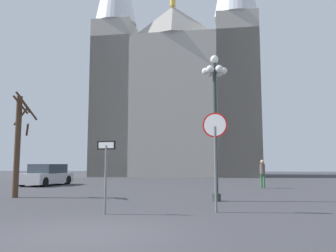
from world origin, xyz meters
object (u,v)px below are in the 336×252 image
object	(u,v)px
stop_sign	(215,142)
parked_car_near_silver	(47,175)
one_way_arrow_sign	(106,167)
cathedral	(177,88)
pedestrian_walking	(262,171)
bare_tree	(18,142)
street_lamp	(215,102)

from	to	relation	value
stop_sign	parked_car_near_silver	distance (m)	16.64
one_way_arrow_sign	parked_car_near_silver	size ratio (longest dim) A/B	0.51
cathedral	pedestrian_walking	xyz separation A→B (m)	(7.30, -20.35, -10.05)
stop_sign	pedestrian_walking	distance (m)	11.35
cathedral	bare_tree	xyz separation A→B (m)	(-4.57, -27.67, -8.61)
bare_tree	pedestrian_walking	size ratio (longest dim) A/B	2.70
one_way_arrow_sign	pedestrian_walking	bearing A→B (deg)	61.38
parked_car_near_silver	one_way_arrow_sign	bearing A→B (deg)	-57.04
stop_sign	bare_tree	world-z (taller)	bare_tree
stop_sign	bare_tree	distance (m)	9.51
one_way_arrow_sign	street_lamp	distance (m)	5.88
stop_sign	cathedral	bearing A→B (deg)	97.74
pedestrian_walking	street_lamp	bearing A→B (deg)	-111.24
cathedral	street_lamp	world-z (taller)	cathedral
bare_tree	parked_car_near_silver	world-z (taller)	bare_tree
street_lamp	pedestrian_walking	xyz separation A→B (m)	(2.99, 7.68, -2.99)
parked_car_near_silver	stop_sign	bearing A→B (deg)	-45.81
one_way_arrow_sign	stop_sign	bearing A→B (deg)	13.72
cathedral	pedestrian_walking	size ratio (longest dim) A/B	19.26
one_way_arrow_sign	cathedral	bearing A→B (deg)	91.65
bare_tree	one_way_arrow_sign	bearing A→B (deg)	-38.47
street_lamp	pedestrian_walking	world-z (taller)	street_lamp
stop_sign	street_lamp	distance (m)	3.69
parked_car_near_silver	cathedral	bearing A→B (deg)	69.30
cathedral	street_lamp	size ratio (longest dim) A/B	5.52
street_lamp	cathedral	bearing A→B (deg)	98.75
street_lamp	parked_car_near_silver	bearing A→B (deg)	143.22
bare_tree	parked_car_near_silver	distance (m)	8.95
cathedral	bare_tree	size ratio (longest dim) A/B	7.15
street_lamp	bare_tree	distance (m)	9.03
one_way_arrow_sign	street_lamp	world-z (taller)	street_lamp
cathedral	bare_tree	world-z (taller)	cathedral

